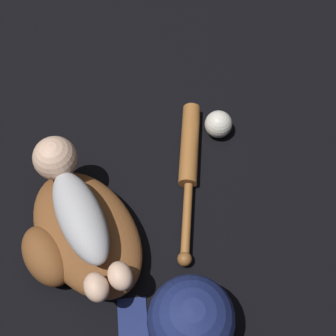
% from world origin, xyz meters
% --- Properties ---
extents(ground_plane, '(6.00, 6.00, 0.00)m').
position_xyz_m(ground_plane, '(0.00, 0.00, 0.00)').
color(ground_plane, black).
extents(baseball_glove, '(0.37, 0.31, 0.10)m').
position_xyz_m(baseball_glove, '(0.02, 0.03, 0.05)').
color(baseball_glove, brown).
rests_on(baseball_glove, ground).
extents(baby_figure, '(0.37, 0.22, 0.10)m').
position_xyz_m(baby_figure, '(0.05, -0.00, 0.14)').
color(baby_figure, '#B2B2B7').
rests_on(baby_figure, baseball_glove).
extents(baseball_bat, '(0.28, 0.36, 0.05)m').
position_xyz_m(baseball_bat, '(-0.03, -0.29, 0.02)').
color(baseball_bat, '#9E602D').
rests_on(baseball_bat, ground).
extents(baseball, '(0.07, 0.07, 0.07)m').
position_xyz_m(baseball, '(-0.02, -0.41, 0.04)').
color(baseball, silver).
rests_on(baseball, ground).
extents(baseball_cap, '(0.24, 0.25, 0.17)m').
position_xyz_m(baseball_cap, '(-0.28, 0.02, 0.07)').
color(baseball_cap, navy).
rests_on(baseball_cap, ground).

